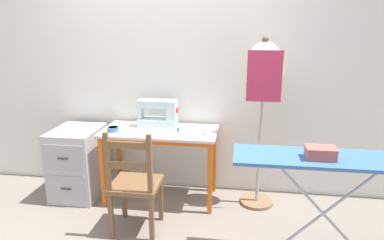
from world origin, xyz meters
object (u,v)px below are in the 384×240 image
sewing_machine (160,114)px  filing_cabinet (78,162)px  ironing_board (329,163)px  storage_box (320,153)px  scissors (205,134)px  wooden_chair (135,185)px  thread_spool_near_machine (178,129)px  thread_spool_mid_table (185,128)px  fabric_bowl (113,129)px  dress_form (263,81)px

sewing_machine → filing_cabinet: (-0.83, -0.16, -0.50)m
filing_cabinet → ironing_board: (2.22, -0.77, 0.44)m
filing_cabinet → storage_box: size_ratio=3.54×
scissors → wooden_chair: size_ratio=0.12×
filing_cabinet → thread_spool_near_machine: bearing=0.5°
thread_spool_mid_table → thread_spool_near_machine: bearing=-139.2°
wooden_chair → ironing_board: bearing=-8.3°
sewing_machine → thread_spool_near_machine: size_ratio=8.89×
thread_spool_mid_table → storage_box: storage_box is taller
scissors → ironing_board: size_ratio=0.09×
ironing_board → storage_box: storage_box is taller
thread_spool_near_machine → scissors: bearing=-11.2°
ironing_board → storage_box: (-0.07, -0.04, 0.08)m
thread_spool_mid_table → wooden_chair: (-0.32, -0.61, -0.32)m
storage_box → ironing_board: bearing=27.8°
thread_spool_near_machine → storage_box: size_ratio=0.22×
thread_spool_near_machine → ironing_board: size_ratio=0.03×
sewing_machine → fabric_bowl: size_ratio=3.53×
fabric_bowl → wooden_chair: bearing=-54.5°
filing_cabinet → scissors: bearing=-1.9°
sewing_machine → scissors: 0.53m
dress_form → fabric_bowl: bearing=-174.7°
ironing_board → thread_spool_mid_table: bearing=144.0°
fabric_bowl → thread_spool_mid_table: size_ratio=2.61×
storage_box → dress_form: bearing=111.7°
fabric_bowl → thread_spool_mid_table: bearing=10.3°
filing_cabinet → fabric_bowl: bearing=-8.9°
dress_form → thread_spool_near_machine: bearing=-176.0°
scissors → dress_form: 0.72m
thread_spool_mid_table → ironing_board: bearing=-36.0°
storage_box → thread_spool_mid_table: bearing=140.9°
wooden_chair → scissors: bearing=44.3°
fabric_bowl → wooden_chair: (0.35, -0.49, -0.32)m
sewing_machine → ironing_board: (1.40, -0.92, -0.05)m
sewing_machine → storage_box: bearing=-35.9°
thread_spool_near_machine → wooden_chair: bearing=-115.3°
sewing_machine → filing_cabinet: sewing_machine is taller
wooden_chair → filing_cabinet: bearing=144.3°
thread_spool_mid_table → sewing_machine: bearing=159.4°
fabric_bowl → wooden_chair: wooden_chair is taller
thread_spool_near_machine → sewing_machine: bearing=145.3°
scissors → ironing_board: ironing_board is taller
thread_spool_near_machine → thread_spool_mid_table: size_ratio=1.04×
thread_spool_near_machine → dress_form: (0.77, 0.05, 0.47)m
fabric_bowl → thread_spool_mid_table: (0.67, 0.12, -0.00)m
wooden_chair → dress_form: bearing=30.8°
sewing_machine → scissors: size_ratio=3.52×
fabric_bowl → sewing_machine: bearing=28.8°
scissors → thread_spool_near_machine: (-0.26, 0.05, 0.02)m
sewing_machine → scissors: bearing=-22.8°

